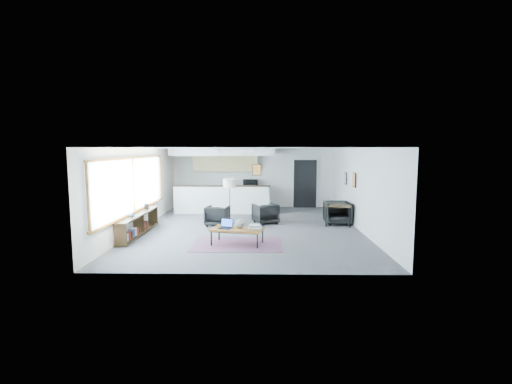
{
  "coord_description": "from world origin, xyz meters",
  "views": [
    {
      "loc": [
        0.43,
        -11.89,
        2.56
      ],
      "look_at": [
        0.21,
        0.4,
        1.14
      ],
      "focal_mm": 26.0,
      "sensor_mm": 36.0,
      "label": 1
    }
  ],
  "objects_px": {
    "dining_chair_far": "(334,213)",
    "armchair_left": "(218,215)",
    "microwave": "(250,182)",
    "ceramic_pot": "(240,224)",
    "floor_lamp": "(230,185)",
    "laptop": "(226,225)",
    "dining_table": "(339,207)",
    "coffee_table": "(237,229)",
    "armchair_right": "(265,212)",
    "dining_chair_near": "(337,214)",
    "book_stack": "(255,226)"
  },
  "relations": [
    {
      "from": "dining_table",
      "to": "microwave",
      "type": "distance_m",
      "value": 4.83
    },
    {
      "from": "floor_lamp",
      "to": "armchair_left",
      "type": "bearing_deg",
      "value": -133.49
    },
    {
      "from": "dining_table",
      "to": "dining_chair_near",
      "type": "relative_size",
      "value": 1.4
    },
    {
      "from": "armchair_right",
      "to": "dining_chair_far",
      "type": "relative_size",
      "value": 1.29
    },
    {
      "from": "dining_chair_far",
      "to": "armchair_left",
      "type": "bearing_deg",
      "value": 8.83
    },
    {
      "from": "dining_chair_near",
      "to": "microwave",
      "type": "bearing_deg",
      "value": 130.92
    },
    {
      "from": "laptop",
      "to": "dining_table",
      "type": "bearing_deg",
      "value": 53.0
    },
    {
      "from": "armchair_right",
      "to": "dining_table",
      "type": "height_order",
      "value": "armchair_right"
    },
    {
      "from": "dining_chair_far",
      "to": "floor_lamp",
      "type": "bearing_deg",
      "value": 4.05
    },
    {
      "from": "laptop",
      "to": "ceramic_pot",
      "type": "height_order",
      "value": "ceramic_pot"
    },
    {
      "from": "floor_lamp",
      "to": "dining_table",
      "type": "relative_size",
      "value": 1.5
    },
    {
      "from": "dining_table",
      "to": "dining_chair_far",
      "type": "height_order",
      "value": "dining_table"
    },
    {
      "from": "coffee_table",
      "to": "floor_lamp",
      "type": "xyz_separation_m",
      "value": [
        -0.46,
        2.85,
        0.93
      ]
    },
    {
      "from": "coffee_table",
      "to": "book_stack",
      "type": "bearing_deg",
      "value": 16.2
    },
    {
      "from": "microwave",
      "to": "armchair_right",
      "type": "bearing_deg",
      "value": -72.08
    },
    {
      "from": "book_stack",
      "to": "microwave",
      "type": "relative_size",
      "value": 0.62
    },
    {
      "from": "armchair_left",
      "to": "dining_chair_far",
      "type": "relative_size",
      "value": 1.24
    },
    {
      "from": "dining_table",
      "to": "floor_lamp",
      "type": "bearing_deg",
      "value": 175.81
    },
    {
      "from": "coffee_table",
      "to": "floor_lamp",
      "type": "distance_m",
      "value": 3.04
    },
    {
      "from": "armchair_left",
      "to": "microwave",
      "type": "relative_size",
      "value": 1.27
    },
    {
      "from": "floor_lamp",
      "to": "armchair_right",
      "type": "bearing_deg",
      "value": 0.77
    },
    {
      "from": "ceramic_pot",
      "to": "dining_chair_near",
      "type": "bearing_deg",
      "value": 41.02
    },
    {
      "from": "coffee_table",
      "to": "microwave",
      "type": "distance_m",
      "value": 6.29
    },
    {
      "from": "floor_lamp",
      "to": "dining_chair_near",
      "type": "bearing_deg",
      "value": -1.08
    },
    {
      "from": "armchair_left",
      "to": "microwave",
      "type": "bearing_deg",
      "value": -95.0
    },
    {
      "from": "armchair_left",
      "to": "dining_chair_near",
      "type": "height_order",
      "value": "armchair_left"
    },
    {
      "from": "ceramic_pot",
      "to": "book_stack",
      "type": "distance_m",
      "value": 0.41
    },
    {
      "from": "laptop",
      "to": "dining_table",
      "type": "xyz_separation_m",
      "value": [
        3.55,
        2.55,
        0.12
      ]
    },
    {
      "from": "book_stack",
      "to": "armchair_left",
      "type": "bearing_deg",
      "value": 118.43
    },
    {
      "from": "laptop",
      "to": "dining_chair_near",
      "type": "distance_m",
      "value": 4.5
    },
    {
      "from": "armchair_left",
      "to": "dining_table",
      "type": "relative_size",
      "value": 0.72
    },
    {
      "from": "laptop",
      "to": "microwave",
      "type": "distance_m",
      "value": 6.27
    },
    {
      "from": "armchair_right",
      "to": "floor_lamp",
      "type": "height_order",
      "value": "floor_lamp"
    },
    {
      "from": "armchair_right",
      "to": "floor_lamp",
      "type": "bearing_deg",
      "value": -21.85
    },
    {
      "from": "dining_chair_near",
      "to": "dining_chair_far",
      "type": "bearing_deg",
      "value": 89.1
    },
    {
      "from": "armchair_right",
      "to": "dining_table",
      "type": "xyz_separation_m",
      "value": [
        2.47,
        -0.29,
        0.25
      ]
    },
    {
      "from": "ceramic_pot",
      "to": "microwave",
      "type": "distance_m",
      "value": 6.26
    },
    {
      "from": "laptop",
      "to": "ceramic_pot",
      "type": "relative_size",
      "value": 1.65
    },
    {
      "from": "dining_chair_far",
      "to": "microwave",
      "type": "relative_size",
      "value": 1.02
    },
    {
      "from": "laptop",
      "to": "dining_chair_near",
      "type": "relative_size",
      "value": 0.55
    },
    {
      "from": "ceramic_pot",
      "to": "book_stack",
      "type": "bearing_deg",
      "value": 2.25
    },
    {
      "from": "dining_table",
      "to": "dining_chair_near",
      "type": "xyz_separation_m",
      "value": [
        -0.0,
        0.2,
        -0.27
      ]
    },
    {
      "from": "ceramic_pot",
      "to": "floor_lamp",
      "type": "height_order",
      "value": "floor_lamp"
    },
    {
      "from": "armchair_left",
      "to": "laptop",
      "type": "bearing_deg",
      "value": 111.79
    },
    {
      "from": "microwave",
      "to": "dining_chair_far",
      "type": "bearing_deg",
      "value": -36.06
    },
    {
      "from": "armchair_left",
      "to": "dining_table",
      "type": "bearing_deg",
      "value": -168.75
    },
    {
      "from": "laptop",
      "to": "ceramic_pot",
      "type": "distance_m",
      "value": 0.38
    },
    {
      "from": "ceramic_pot",
      "to": "dining_table",
      "type": "distance_m",
      "value": 4.09
    },
    {
      "from": "floor_lamp",
      "to": "dining_table",
      "type": "height_order",
      "value": "floor_lamp"
    },
    {
      "from": "ceramic_pot",
      "to": "book_stack",
      "type": "height_order",
      "value": "ceramic_pot"
    }
  ]
}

